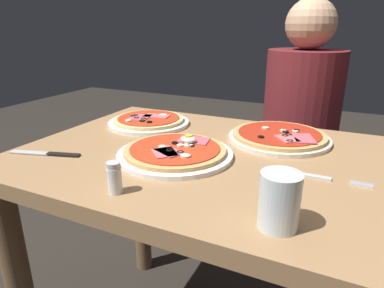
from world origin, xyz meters
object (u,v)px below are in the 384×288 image
fork (327,179)px  diner_person (297,147)px  dining_table (213,200)px  salt_shaker (114,178)px  pizza_across_right (149,121)px  water_glass_near (279,204)px  pizza_foreground (175,152)px  knife (50,154)px  pizza_across_left (279,137)px

fork → diner_person: 0.78m
dining_table → salt_shaker: size_ratio=15.53×
salt_shaker → diner_person: (0.23, 0.99, -0.22)m
diner_person → salt_shaker: bearing=77.1°
pizza_across_right → water_glass_near: bearing=-39.4°
dining_table → diner_person: 0.71m
fork → pizza_foreground: bearing=-176.9°
pizza_foreground → knife: (-0.31, -0.13, -0.01)m
pizza_across_right → pizza_across_left: bearing=2.5°
diner_person → water_glass_near: bearing=95.8°
pizza_across_left → diner_person: bearing=90.9°
pizza_across_left → fork: size_ratio=1.89×
dining_table → water_glass_near: bearing=-50.6°
pizza_across_left → knife: 0.65m
salt_shaker → diner_person: size_ratio=0.06×
fork → dining_table: bearing=171.9°
water_glass_near → pizza_across_left: bearing=101.3°
diner_person → pizza_across_right: bearing=50.8°
dining_table → salt_shaker: 0.35m
pizza_across_right → diner_person: 0.72m
knife → salt_shaker: bearing=-18.6°
salt_shaker → diner_person: bearing=77.1°
pizza_foreground → pizza_across_left: pizza_foreground is taller
pizza_across_left → pizza_across_right: same height
pizza_across_right → fork: size_ratio=1.77×
water_glass_near → pizza_foreground: bearing=145.6°
pizza_across_right → knife: bearing=-102.6°
dining_table → diner_person: diner_person is taller
dining_table → pizza_across_right: (-0.31, 0.17, 0.15)m
knife → water_glass_near: bearing=-7.3°
pizza_across_right → diner_person: size_ratio=0.24×
pizza_foreground → fork: bearing=3.1°
salt_shaker → water_glass_near: bearing=3.2°
pizza_foreground → dining_table: bearing=35.4°
dining_table → knife: (-0.39, -0.19, 0.14)m
pizza_across_right → fork: pizza_across_right is taller
dining_table → pizza_foreground: bearing=-144.6°
fork → knife: (-0.68, -0.15, 0.00)m
knife → fork: bearing=12.7°
pizza_across_right → fork: bearing=-19.1°
pizza_across_left → salt_shaker: bearing=-116.2°
fork → diner_person: diner_person is taller
water_glass_near → knife: bearing=172.7°
pizza_across_right → fork: 0.63m
pizza_foreground → water_glass_near: bearing=-34.4°
pizza_across_left → fork: (0.15, -0.23, -0.01)m
salt_shaker → fork: bearing=32.9°
dining_table → water_glass_near: (0.22, -0.27, 0.18)m
water_glass_near → fork: (0.06, 0.23, -0.04)m
pizza_across_right → water_glass_near: water_glass_near is taller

